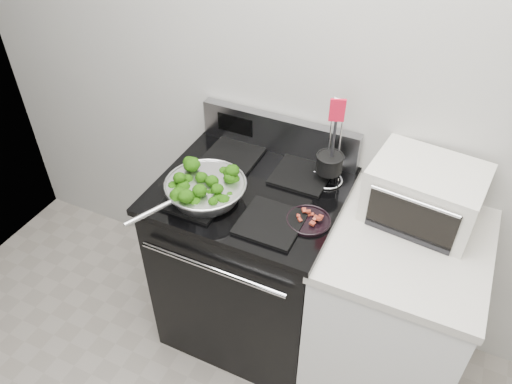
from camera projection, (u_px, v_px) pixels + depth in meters
The scene contains 8 objects.
back_wall at pixel (353, 83), 2.02m from camera, with size 4.00×0.02×2.70m, color #BBB9B1.
gas_range at pixel (251, 260), 2.44m from camera, with size 0.79×0.69×1.13m.
counter at pixel (389, 313), 2.23m from camera, with size 0.62×0.68×0.92m.
skillet at pixel (205, 189), 2.04m from camera, with size 0.34×0.51×0.07m.
broccoli_pile at pixel (205, 185), 2.03m from camera, with size 0.27×0.27×0.09m, color black, non-canonical shape.
bacon_plate at pixel (309, 218), 1.96m from camera, with size 0.18×0.18×0.04m.
utensil_holder at pixel (329, 168), 2.12m from camera, with size 0.13×0.13×0.41m.
toaster_oven at pixel (424, 193), 1.97m from camera, with size 0.45×0.36×0.24m.
Camera 1 is at (0.42, -0.07, 2.31)m, focal length 35.00 mm.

